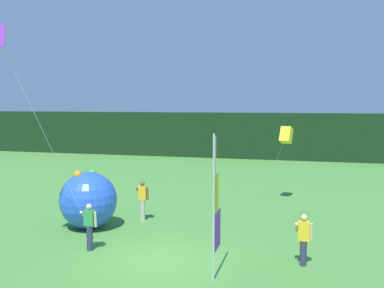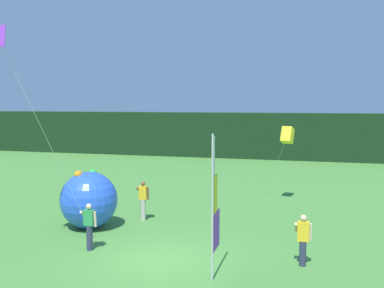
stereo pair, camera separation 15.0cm
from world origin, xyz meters
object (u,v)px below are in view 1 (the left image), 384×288
(person_mid_field, at_px, (143,199))
(banner_flag, at_px, (216,209))
(kite_purple_diamond_1, at_px, (6,54))
(person_far_left, at_px, (304,238))
(person_near_banner, at_px, (89,226))
(kite_yellow_box_0, at_px, (286,135))
(inflatable_balloon, at_px, (88,200))

(person_mid_field, bearing_deg, banner_flag, -50.42)
(person_mid_field, distance_m, kite_purple_diamond_1, 8.39)
(banner_flag, relative_size, person_far_left, 2.59)
(person_near_banner, xyz_separation_m, person_far_left, (7.33, 0.46, -0.00))
(banner_flag, distance_m, person_mid_field, 7.01)
(person_far_left, height_order, kite_yellow_box_0, kite_yellow_box_0)
(person_near_banner, relative_size, inflatable_balloon, 0.68)
(person_near_banner, bearing_deg, kite_yellow_box_0, 56.29)
(person_far_left, bearing_deg, inflatable_balloon, 166.99)
(person_mid_field, xyz_separation_m, kite_yellow_box_0, (5.95, 5.29, 2.60))
(person_far_left, relative_size, kite_yellow_box_0, 0.42)
(kite_yellow_box_0, bearing_deg, inflatable_balloon, -137.63)
(person_far_left, height_order, inflatable_balloon, inflatable_balloon)
(inflatable_balloon, bearing_deg, person_mid_field, 44.62)
(inflatable_balloon, height_order, kite_yellow_box_0, kite_yellow_box_0)
(person_mid_field, distance_m, person_far_left, 7.89)
(banner_flag, distance_m, kite_purple_diamond_1, 8.46)
(person_mid_field, xyz_separation_m, kite_purple_diamond_1, (-2.61, -5.40, 5.87))
(person_near_banner, bearing_deg, banner_flag, -13.49)
(person_near_banner, relative_size, kite_purple_diamond_1, 0.22)
(banner_flag, height_order, person_near_banner, banner_flag)
(person_far_left, distance_m, kite_purple_diamond_1, 11.37)
(kite_yellow_box_0, bearing_deg, banner_flag, -98.24)
(person_mid_field, xyz_separation_m, person_far_left, (6.96, -3.72, -0.05))
(kite_yellow_box_0, bearing_deg, person_far_left, -83.60)
(banner_flag, relative_size, kite_yellow_box_0, 1.08)
(person_near_banner, bearing_deg, person_far_left, 3.58)
(person_near_banner, relative_size, person_far_left, 1.00)
(banner_flag, bearing_deg, inflatable_balloon, 149.53)
(person_far_left, xyz_separation_m, inflatable_balloon, (-8.69, 2.01, 0.30))
(banner_flag, xyz_separation_m, person_near_banner, (-4.78, 1.15, -1.18))
(person_mid_field, height_order, kite_yellow_box_0, kite_yellow_box_0)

